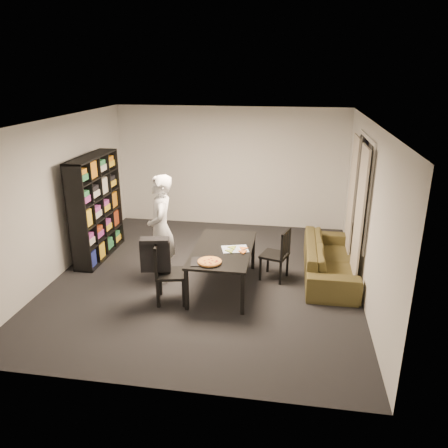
% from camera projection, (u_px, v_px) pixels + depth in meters
% --- Properties ---
extents(room, '(5.01, 5.51, 2.61)m').
position_uv_depth(room, '(205.00, 204.00, 6.95)').
color(room, black).
rests_on(room, ground).
extents(window_pane, '(0.02, 1.40, 1.60)m').
position_uv_depth(window_pane, '(362.00, 189.00, 7.07)').
color(window_pane, black).
rests_on(window_pane, room).
extents(window_frame, '(0.03, 1.52, 1.72)m').
position_uv_depth(window_frame, '(362.00, 189.00, 7.07)').
color(window_frame, white).
rests_on(window_frame, room).
extents(curtain_left, '(0.03, 0.70, 2.25)m').
position_uv_depth(curtain_left, '(359.00, 219.00, 6.72)').
color(curtain_left, '#BAB09E').
rests_on(curtain_left, room).
extents(curtain_right, '(0.03, 0.70, 2.25)m').
position_uv_depth(curtain_right, '(351.00, 200.00, 7.69)').
color(curtain_right, '#BAB09E').
rests_on(curtain_right, room).
extents(bookshelf, '(0.35, 1.50, 1.90)m').
position_uv_depth(bookshelf, '(96.00, 208.00, 7.95)').
color(bookshelf, black).
rests_on(bookshelf, room).
extents(dining_table, '(0.91, 1.63, 0.68)m').
position_uv_depth(dining_table, '(223.00, 252.00, 6.87)').
color(dining_table, black).
rests_on(dining_table, room).
extents(chair_left, '(0.52, 0.52, 0.95)m').
position_uv_depth(chair_left, '(165.00, 268.00, 6.48)').
color(chair_left, black).
rests_on(chair_left, room).
extents(chair_right, '(0.51, 0.51, 0.88)m').
position_uv_depth(chair_right, '(279.00, 251.00, 7.18)').
color(chair_right, black).
rests_on(chair_right, room).
extents(draped_jacket, '(0.45, 0.27, 0.52)m').
position_uv_depth(draped_jacket, '(155.00, 254.00, 6.39)').
color(draped_jacket, black).
rests_on(draped_jacket, chair_left).
extents(person, '(0.58, 0.74, 1.78)m').
position_uv_depth(person, '(161.00, 229.00, 7.06)').
color(person, white).
rests_on(person, room).
extents(baking_tray, '(0.45, 0.39, 0.01)m').
position_uv_depth(baking_tray, '(205.00, 262.00, 6.36)').
color(baking_tray, black).
rests_on(baking_tray, dining_table).
extents(pepperoni_pizza, '(0.35, 0.35, 0.03)m').
position_uv_depth(pepperoni_pizza, '(210.00, 261.00, 6.32)').
color(pepperoni_pizza, '#B16E33').
rests_on(pepperoni_pizza, dining_table).
extents(kitchen_towel, '(0.47, 0.40, 0.01)m').
position_uv_depth(kitchen_towel, '(235.00, 249.00, 6.81)').
color(kitchen_towel, white).
rests_on(kitchen_towel, dining_table).
extents(pizza_slices, '(0.44, 0.40, 0.01)m').
position_uv_depth(pizza_slices, '(237.00, 250.00, 6.76)').
color(pizza_slices, gold).
rests_on(pizza_slices, dining_table).
extents(sofa, '(0.81, 2.08, 0.61)m').
position_uv_depth(sofa, '(330.00, 259.00, 7.36)').
color(sofa, '#3E3C19').
rests_on(sofa, room).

